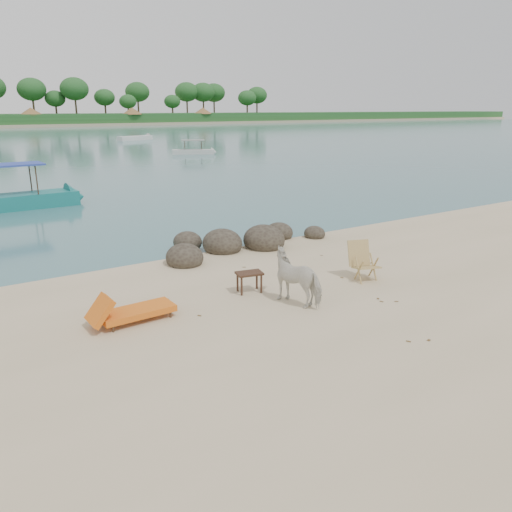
{
  "coord_description": "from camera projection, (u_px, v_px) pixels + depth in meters",
  "views": [
    {
      "loc": [
        -7.06,
        -8.14,
        4.59
      ],
      "look_at": [
        -0.53,
        2.0,
        1.0
      ],
      "focal_mm": 35.0,
      "sensor_mm": 36.0,
      "label": 1
    }
  ],
  "objects": [
    {
      "name": "boat_mid",
      "position": [
        193.0,
        142.0,
        51.72
      ],
      "size": [
        4.82,
        3.03,
        2.36
      ],
      "primitive_type": null,
      "rotation": [
        0.0,
        0.0,
        -0.44
      ],
      "color": "#B9BAB5",
      "rests_on": "water"
    },
    {
      "name": "lounge_chair",
      "position": [
        137.0,
        309.0,
        11.08
      ],
      "size": [
        2.09,
        0.81,
        0.62
      ],
      "primitive_type": null,
      "rotation": [
        0.0,
        0.0,
        0.04
      ],
      "color": "orange",
      "rests_on": "ground"
    },
    {
      "name": "boat_far",
      "position": [
        135.0,
        137.0,
        74.36
      ],
      "size": [
        6.41,
        3.32,
        0.73
      ],
      "primitive_type": null,
      "rotation": [
        0.0,
        0.0,
        0.32
      ],
      "color": "silver",
      "rests_on": "water"
    },
    {
      "name": "cow",
      "position": [
        299.0,
        278.0,
        12.06
      ],
      "size": [
        1.12,
        1.66,
        1.28
      ],
      "primitive_type": "imported",
      "rotation": [
        0.0,
        0.0,
        3.45
      ],
      "color": "silver",
      "rests_on": "ground"
    },
    {
      "name": "dead_leaves",
      "position": [
        337.0,
        290.0,
        13.07
      ],
      "size": [
        6.91,
        6.36,
        0.0
      ],
      "color": "brown",
      "rests_on": "ground"
    },
    {
      "name": "boulders",
      "position": [
        237.0,
        243.0,
        16.83
      ],
      "size": [
        6.34,
        2.88,
        1.04
      ],
      "rotation": [
        0.0,
        0.0,
        -0.22
      ],
      "color": "#2E261E",
      "rests_on": "ground"
    },
    {
      "name": "side_table",
      "position": [
        249.0,
        283.0,
        12.79
      ],
      "size": [
        0.73,
        0.55,
        0.53
      ],
      "primitive_type": null,
      "rotation": [
        0.0,
        0.0,
        -0.21
      ],
      "color": "#331D14",
      "rests_on": "ground"
    },
    {
      "name": "deck_chair",
      "position": [
        366.0,
        263.0,
        13.64
      ],
      "size": [
        0.88,
        0.92,
        1.06
      ],
      "primitive_type": null,
      "rotation": [
        0.0,
        0.0,
        -0.33
      ],
      "color": "tan",
      "rests_on": "ground"
    },
    {
      "name": "boat_near",
      "position": [
        3.0,
        172.0,
        23.16
      ],
      "size": [
        7.15,
        1.9,
        3.44
      ],
      "primitive_type": null,
      "rotation": [
        0.0,
        0.0,
        0.04
      ],
      "color": "#166D6C",
      "rests_on": "water"
    }
  ]
}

